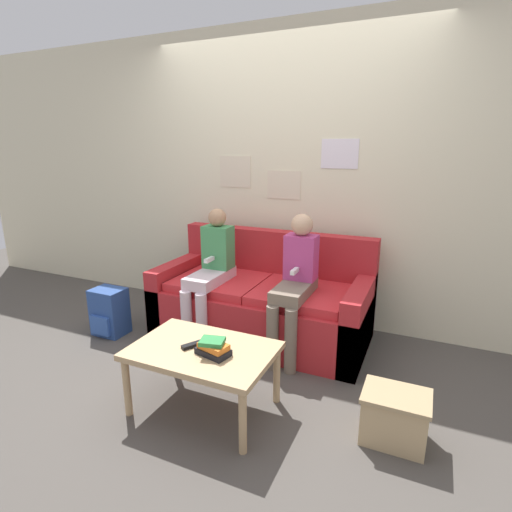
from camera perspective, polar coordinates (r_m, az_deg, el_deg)
ground_plane at (r=3.13m, az=-3.04°, el=-14.98°), size 10.00×10.00×0.00m
wall_back at (r=3.66m, az=4.19°, el=10.93°), size 8.00×0.07×2.60m
couch at (r=3.43m, az=0.95°, el=-6.72°), size 1.77×0.82×0.86m
coffee_table at (r=2.50m, az=-7.62°, el=-13.87°), size 0.85×0.57×0.41m
person_left at (r=3.32m, az=-6.51°, el=-1.84°), size 0.24×0.56×1.09m
person_right at (r=3.03m, az=5.62°, el=-3.35°), size 0.24×0.56×1.09m
tv_remote at (r=2.50m, az=-8.70°, el=-12.35°), size 0.12×0.17×0.02m
book_stack at (r=2.38m, az=-6.15°, el=-12.91°), size 0.22×0.16×0.10m
storage_box at (r=2.48m, az=19.18°, el=-20.88°), size 0.36×0.27×0.29m
backpack at (r=3.70m, az=-20.22°, el=-7.51°), size 0.27×0.24×0.41m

